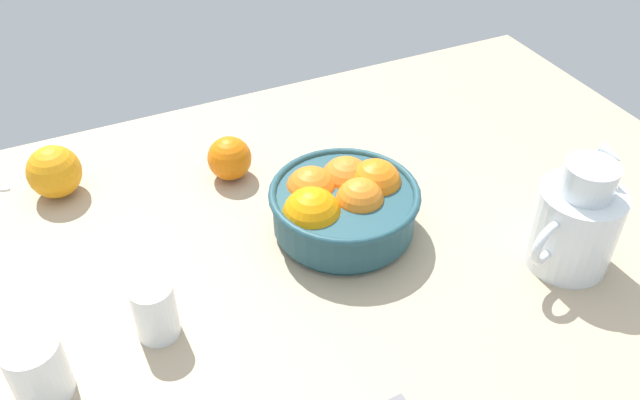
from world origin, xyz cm
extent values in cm
cube|color=tan|center=(0.00, 0.00, -1.50)|extent=(137.92, 93.73, 3.00)
cylinder|color=#234C56|center=(4.08, 2.00, 0.60)|extent=(19.63, 19.63, 1.20)
cylinder|color=#234C56|center=(4.08, 2.00, 4.20)|extent=(21.33, 21.33, 5.99)
torus|color=#234C56|center=(4.08, 2.00, 7.19)|extent=(22.53, 22.53, 1.20)
sphere|color=orange|center=(9.60, 2.76, 6.39)|extent=(8.14, 8.14, 8.14)
sphere|color=orange|center=(6.34, 5.97, 5.73)|extent=(8.14, 8.14, 8.14)
sphere|color=orange|center=(0.52, 6.03, 5.63)|extent=(8.15, 8.15, 8.15)
sphere|color=orange|center=(-1.90, 0.51, 5.98)|extent=(8.76, 8.76, 8.76)
sphere|color=orange|center=(5.59, -0.30, 6.56)|extent=(7.19, 7.19, 7.19)
cylinder|color=white|center=(30.33, -17.45, 6.26)|extent=(11.88, 11.88, 12.52)
cylinder|color=white|center=(30.33, -17.45, 14.81)|extent=(7.21, 7.21, 4.60)
cone|color=white|center=(34.75, -16.17, 16.42)|extent=(3.53, 3.66, 2.80)
torus|color=white|center=(23.85, -19.33, 7.51)|extent=(6.78, 3.02, 6.71)
cylinder|color=#F1A03D|center=(30.33, -17.45, 2.83)|extent=(10.93, 10.93, 5.66)
cylinder|color=white|center=(-41.23, -9.04, 4.23)|extent=(6.85, 6.85, 8.45)
cylinder|color=#F89D2E|center=(-41.23, -9.04, 2.02)|extent=(6.03, 6.03, 4.05)
cylinder|color=white|center=(-26.59, -5.78, 4.13)|extent=(5.57, 5.57, 8.26)
cylinder|color=orange|center=(-26.59, -5.78, 1.76)|extent=(4.90, 4.90, 3.53)
sphere|color=orange|center=(-7.05, 22.29, 3.68)|extent=(7.36, 7.36, 7.36)
sphere|color=orange|center=(-33.98, 29.75, 4.29)|extent=(8.59, 8.59, 8.59)
camera|label=1|loc=(-31.71, -66.50, 68.83)|focal=37.80mm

